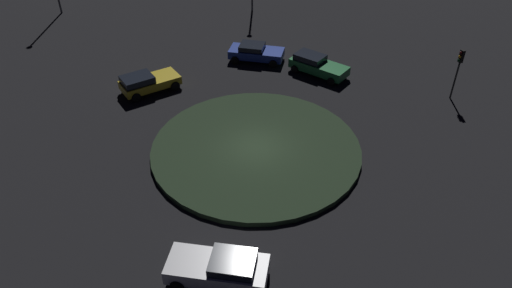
# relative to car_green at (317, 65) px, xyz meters

# --- Properties ---
(ground_plane) EXTENTS (118.31, 118.31, 0.00)m
(ground_plane) POSITION_rel_car_green_xyz_m (10.86, 0.23, -0.75)
(ground_plane) COLOR black
(roundabout_island) EXTENTS (12.77, 12.77, 0.32)m
(roundabout_island) POSITION_rel_car_green_xyz_m (10.86, 0.23, -0.59)
(roundabout_island) COLOR #263823
(roundabout_island) RESTS_ON ground_plane
(car_green) EXTENTS (2.61, 4.73, 1.44)m
(car_green) POSITION_rel_car_green_xyz_m (0.00, 0.00, 0.00)
(car_green) COLOR #1E7238
(car_green) RESTS_ON ground_plane
(car_white) EXTENTS (3.15, 4.86, 1.50)m
(car_white) POSITION_rel_car_green_xyz_m (20.12, 3.11, 0.03)
(car_white) COLOR white
(car_white) RESTS_ON ground_plane
(car_yellow) EXTENTS (4.56, 3.74, 1.41)m
(car_yellow) POSITION_rel_car_green_xyz_m (8.01, -10.02, 0.00)
(car_yellow) COLOR gold
(car_yellow) RESTS_ON ground_plane
(car_blue) EXTENTS (2.93, 4.63, 1.37)m
(car_blue) POSITION_rel_car_green_xyz_m (0.08, -5.23, -0.03)
(car_blue) COLOR #1E38A5
(car_blue) RESTS_ON ground_plane
(traffic_light_northwest) EXTENTS (0.39, 0.38, 3.73)m
(traffic_light_northwest) POSITION_rel_car_green_xyz_m (-0.91, 9.83, 1.92)
(traffic_light_northwest) COLOR #2D2D2D
(traffic_light_northwest) RESTS_ON ground_plane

